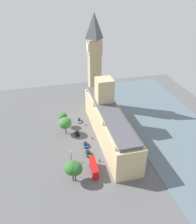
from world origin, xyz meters
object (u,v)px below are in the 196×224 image
at_px(pedestrian_kerbside, 86,125).
at_px(plane_tree_leading, 63,116).
at_px(car_silver_midblock, 79,120).
at_px(car_dark_green_corner, 88,153).
at_px(pedestrian_trailing, 92,137).
at_px(plane_tree_under_trees, 75,169).
at_px(plane_tree_slot_10, 65,123).
at_px(clock_tower, 94,61).
at_px(street_lamp_slot_12, 71,154).
at_px(double_decker_bus_near_tower, 94,167).
at_px(parliament_building, 109,122).
at_px(car_black_far_end, 77,133).
at_px(car_blue_opposite_hall, 86,145).
at_px(plane_tree_slot_11, 72,168).
at_px(pedestrian_by_river_gate, 100,160).

height_order(pedestrian_kerbside, plane_tree_leading, plane_tree_leading).
bearing_deg(car_silver_midblock, plane_tree_leading, -160.94).
relative_size(car_dark_green_corner, pedestrian_trailing, 2.84).
distance_m(pedestrian_kerbside, plane_tree_under_trees, 41.49).
bearing_deg(plane_tree_slot_10, clock_tower, -130.47).
height_order(car_silver_midblock, plane_tree_slot_10, plane_tree_slot_10).
bearing_deg(car_dark_green_corner, street_lamp_slot_12, 16.32).
height_order(car_dark_green_corner, plane_tree_leading, plane_tree_leading).
distance_m(double_decker_bus_near_tower, plane_tree_slot_10, 32.90).
bearing_deg(parliament_building, pedestrian_trailing, 1.73).
distance_m(clock_tower, car_black_far_end, 44.30).
distance_m(car_silver_midblock, pedestrian_kerbside, 6.07).
relative_size(car_blue_opposite_hall, plane_tree_slot_11, 0.45).
height_order(car_silver_midblock, pedestrian_kerbside, car_silver_midblock).
distance_m(pedestrian_kerbside, pedestrian_trailing, 12.74).
distance_m(car_silver_midblock, plane_tree_under_trees, 45.86).
height_order(clock_tower, car_blue_opposite_hall, clock_tower).
relative_size(parliament_building, car_blue_opposite_hall, 13.81).
bearing_deg(car_dark_green_corner, pedestrian_by_river_gate, 126.71).
bearing_deg(plane_tree_slot_10, plane_tree_slot_11, 87.55).
relative_size(car_dark_green_corner, plane_tree_leading, 0.54).
relative_size(pedestrian_kerbside, plane_tree_leading, 0.18).
relative_size(car_black_far_end, car_blue_opposite_hall, 0.93).
distance_m(parliament_building, plane_tree_leading, 26.83).
bearing_deg(clock_tower, double_decker_bus_near_tower, 76.18).
xyz_separation_m(car_silver_midblock, plane_tree_slot_10, (8.99, 9.89, 5.82)).
distance_m(car_blue_opposite_hall, pedestrian_kerbside, 18.20).
xyz_separation_m(pedestrian_kerbside, plane_tree_slot_11, (13.33, 38.75, 6.31)).
distance_m(clock_tower, street_lamp_slot_12, 59.36).
bearing_deg(parliament_building, plane_tree_under_trees, 50.24).
height_order(car_dark_green_corner, plane_tree_under_trees, plane_tree_under_trees).
distance_m(parliament_building, plane_tree_slot_11, 35.13).
xyz_separation_m(car_blue_opposite_hall, street_lamp_slot_12, (8.55, 8.73, 3.09)).
bearing_deg(car_blue_opposite_hall, parliament_building, -154.42).
bearing_deg(plane_tree_under_trees, pedestrian_by_river_gate, -145.71).
bearing_deg(car_silver_midblock, pedestrian_by_river_gate, -81.85).
xyz_separation_m(clock_tower, plane_tree_under_trees, (22.86, 60.82, -23.36)).
height_order(plane_tree_under_trees, street_lamp_slot_12, plane_tree_under_trees).
bearing_deg(plane_tree_slot_11, pedestrian_by_river_gate, -148.85).
bearing_deg(street_lamp_slot_12, car_blue_opposite_hall, -134.39).
distance_m(plane_tree_leading, street_lamp_slot_12, 29.37).
distance_m(car_dark_green_corner, pedestrian_kerbside, 24.80).
height_order(car_black_far_end, plane_tree_slot_11, plane_tree_slot_11).
distance_m(plane_tree_leading, plane_tree_under_trees, 41.83).
bearing_deg(double_decker_bus_near_tower, pedestrian_trailing, -98.63).
xyz_separation_m(pedestrian_trailing, plane_tree_under_trees, (13.36, 26.44, 6.01)).
bearing_deg(pedestrian_kerbside, plane_tree_slot_10, -116.76).
bearing_deg(car_dark_green_corner, pedestrian_trailing, -109.68).
height_order(double_decker_bus_near_tower, pedestrian_kerbside, double_decker_bus_near_tower).
relative_size(car_black_far_end, pedestrian_trailing, 2.57).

